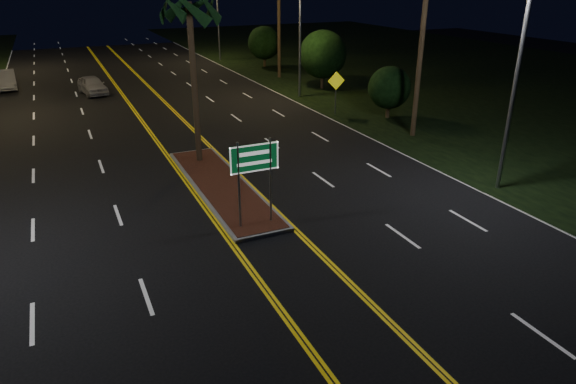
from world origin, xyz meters
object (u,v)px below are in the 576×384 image
streetlight_right_near (513,56)px  median_island (221,186)px  highway_sign (255,166)px  palm_median (189,7)px  shrub_mid (323,54)px  shrub_far (264,43)px  streetlight_right_far (214,5)px  car_far (5,78)px  streetlight_right_mid (295,19)px  car_near (92,84)px  shrub_near (389,88)px  warning_sign (336,86)px

streetlight_right_near → median_island: bearing=154.8°
highway_sign → palm_median: 9.11m
highway_sign → streetlight_right_near: 11.13m
highway_sign → shrub_mid: (14.00, 21.20, 0.32)m
median_island → shrub_far: bearing=64.6°
streetlight_right_far → car_far: size_ratio=1.75×
streetlight_right_mid → streetlight_right_far: 20.00m
streetlight_right_far → median_island: bearing=-106.9°
shrub_far → car_near: 18.28m
streetlight_right_far → shrub_near: (2.89, -28.00, -3.71)m
car_far → warning_sign: size_ratio=1.82×
median_island → car_far: (-9.50, 27.48, 0.77)m
median_island → streetlight_right_mid: bearing=54.7°
highway_sign → car_near: 27.01m
streetlight_right_far → shrub_near: streetlight_right_far is taller
car_far → palm_median: bearing=-71.9°
shrub_mid → car_far: size_ratio=0.90×
highway_sign → shrub_far: (13.80, 33.20, -0.07)m
streetlight_right_mid → shrub_far: bearing=77.2°
shrub_near → car_far: bearing=138.3°
streetlight_right_near → car_near: (-13.86, 27.57, -4.86)m
shrub_near → shrub_mid: bearing=87.1°
streetlight_right_mid → shrub_far: 14.74m
streetlight_right_far → car_far: 22.00m
streetlight_right_near → shrub_mid: bearing=81.2°
shrub_far → car_far: size_ratio=0.77×
palm_median → shrub_far: palm_median is taller
streetlight_right_near → highway_sign: bearing=175.7°
median_island → warning_sign: warning_sign is taller
streetlight_right_mid → palm_median: (-10.61, -11.50, 1.62)m
streetlight_right_near → shrub_near: (2.89, 12.00, -3.71)m
highway_sign → palm_median: size_ratio=0.39×
streetlight_right_far → shrub_mid: (3.39, -18.00, -2.93)m
palm_median → car_far: bearing=111.6°
streetlight_right_near → streetlight_right_far: size_ratio=1.00×
highway_sign → streetlight_right_far: size_ratio=0.36×
streetlight_right_mid → warning_sign: (0.19, -5.88, -3.79)m
shrub_mid → car_far: shrub_mid is taller
warning_sign → shrub_far: bearing=86.6°
highway_sign → car_far: highway_sign is taller
shrub_near → shrub_mid: 10.04m
median_island → shrub_far: shrub_far is taller
highway_sign → car_far: size_ratio=0.62×
median_island → streetlight_right_far: 37.00m
streetlight_right_mid → car_near: bearing=151.4°
shrub_mid → shrub_far: 12.01m
streetlight_right_near → car_far: (-20.11, 32.48, -4.80)m
highway_sign → shrub_far: 35.96m
streetlight_right_far → highway_sign: bearing=-105.1°
streetlight_right_far → shrub_near: size_ratio=2.73×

